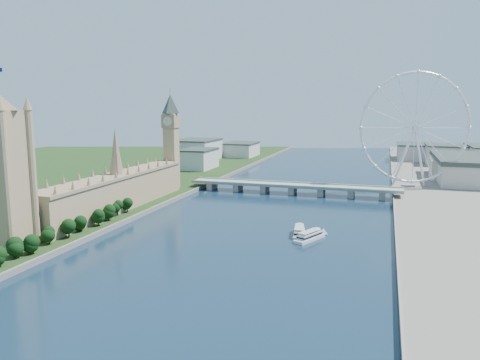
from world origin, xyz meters
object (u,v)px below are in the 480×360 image
at_px(victoria_tower, 4,166).
at_px(london_eye, 415,128).
at_px(tour_boat_far, 310,240).
at_px(tour_boat_near, 299,235).

bearing_deg(victoria_tower, london_eye, 49.65).
xyz_separation_m(victoria_tower, tour_boat_far, (178.76, 80.49, -54.49)).
relative_size(london_eye, tour_boat_far, 3.95).
bearing_deg(tour_boat_near, london_eye, 59.85).
bearing_deg(london_eye, tour_boat_near, -112.10).
distance_m(victoria_tower, tour_boat_near, 199.71).
distance_m(london_eye, tour_boat_near, 236.48).
xyz_separation_m(victoria_tower, london_eye, (254.98, 300.08, 13.03)).
xyz_separation_m(london_eye, tour_boat_near, (-85.28, -209.98, -67.52)).
bearing_deg(victoria_tower, tour_boat_far, 24.24).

